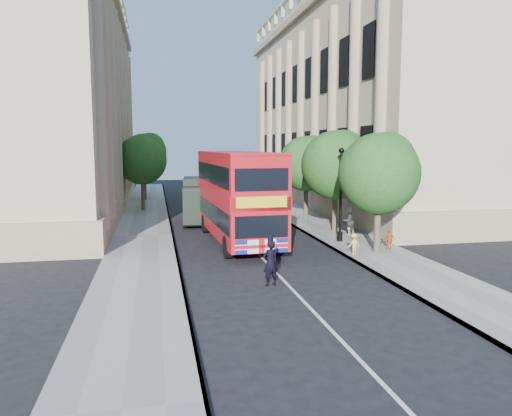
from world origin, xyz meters
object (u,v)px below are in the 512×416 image
box_van (200,202)px  police_constable (270,263)px  lamp_post (341,198)px  double_decker_bus (237,194)px  woman_pedestrian (348,221)px

box_van → police_constable: (1.28, -15.94, -0.66)m
lamp_post → police_constable: (-5.69, -7.45, -1.62)m
double_decker_bus → police_constable: size_ratio=6.09×
police_constable → woman_pedestrian: 11.55m
lamp_post → woman_pedestrian: 2.68m
double_decker_bus → box_van: double_decker_bus is taller
lamp_post → double_decker_bus: lamp_post is taller
lamp_post → box_van: bearing=129.4°
box_van → lamp_post: bearing=-46.1°
box_van → double_decker_bus: bearing=-74.3°
double_decker_bus → police_constable: 8.96m
lamp_post → box_van: (-6.97, 8.49, -0.96)m
lamp_post → double_decker_bus: bearing=166.6°
lamp_post → police_constable: bearing=-127.4°
double_decker_bus → woman_pedestrian: double_decker_bus is taller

